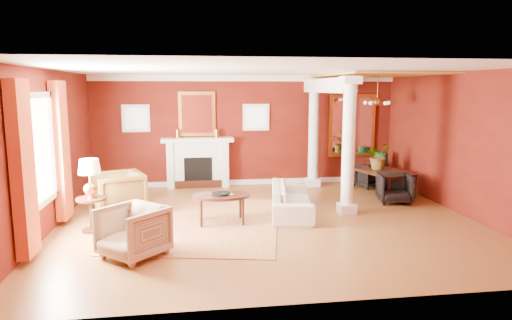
{
  "coord_description": "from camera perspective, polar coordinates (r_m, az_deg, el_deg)",
  "views": [
    {
      "loc": [
        -1.44,
        -8.51,
        2.56
      ],
      "look_at": [
        -0.19,
        0.35,
        1.15
      ],
      "focal_mm": 32.0,
      "sensor_mm": 36.0,
      "label": 1
    }
  ],
  "objects": [
    {
      "name": "ground",
      "position": [
        9.0,
        1.51,
        -7.57
      ],
      "size": [
        8.0,
        8.0,
        0.0
      ],
      "primitive_type": "plane",
      "color": "brown",
      "rests_on": "ground"
    },
    {
      "name": "left_window",
      "position": [
        8.36,
        -25.04,
        0.29
      ],
      "size": [
        0.21,
        2.55,
        2.6
      ],
      "color": "white",
      "rests_on": "room_shell"
    },
    {
      "name": "amber_ceiling",
      "position": [
        11.12,
        14.89,
        10.26
      ],
      "size": [
        2.3,
        3.4,
        0.04
      ],
      "primitive_type": "cube",
      "color": "gold",
      "rests_on": "room_shell"
    },
    {
      "name": "crown_trim",
      "position": [
        12.06,
        -1.2,
        10.19
      ],
      "size": [
        8.0,
        0.08,
        0.16
      ],
      "primitive_type": "cube",
      "color": "white",
      "rests_on": "room_shell"
    },
    {
      "name": "fireplace",
      "position": [
        11.98,
        -7.27,
        -0.31
      ],
      "size": [
        1.85,
        0.42,
        1.29
      ],
      "color": "white",
      "rests_on": "ground"
    },
    {
      "name": "coffee_table",
      "position": [
        8.74,
        -4.36,
        -4.62
      ],
      "size": [
        1.11,
        1.11,
        0.56
      ],
      "rotation": [
        0.0,
        0.0,
        -0.38
      ],
      "color": "black",
      "rests_on": "ground"
    },
    {
      "name": "chandelier",
      "position": [
        11.19,
        14.9,
        7.06
      ],
      "size": [
        0.6,
        0.62,
        0.75
      ],
      "color": "#C27C3D",
      "rests_on": "room_shell"
    },
    {
      "name": "header_beam",
      "position": [
        10.87,
        8.86,
        9.17
      ],
      "size": [
        0.3,
        3.2,
        0.32
      ],
      "primitive_type": "cube",
      "color": "white",
      "rests_on": "column_front"
    },
    {
      "name": "dining_chair_near",
      "position": [
        10.74,
        16.94,
        -3.25
      ],
      "size": [
        0.82,
        0.78,
        0.72
      ],
      "primitive_type": "imported",
      "rotation": [
        0.0,
        0.0,
        -0.2
      ],
      "color": "black",
      "rests_on": "ground"
    },
    {
      "name": "column_back",
      "position": [
        11.98,
        7.2,
        3.46
      ],
      "size": [
        0.36,
        0.36,
        2.8
      ],
      "color": "white",
      "rests_on": "ground"
    },
    {
      "name": "coffee_book",
      "position": [
        8.68,
        -4.08,
        -3.64
      ],
      "size": [
        0.17,
        0.05,
        0.23
      ],
      "primitive_type": "imported",
      "rotation": [
        0.0,
        0.0,
        0.2
      ],
      "color": "black",
      "rests_on": "coffee_table"
    },
    {
      "name": "room_shell",
      "position": [
        8.65,
        1.57,
        5.36
      ],
      "size": [
        8.04,
        7.04,
        2.92
      ],
      "color": "#61140D",
      "rests_on": "ground"
    },
    {
      "name": "rug",
      "position": [
        8.94,
        -6.62,
        -7.7
      ],
      "size": [
        3.54,
        4.28,
        0.02
      ],
      "primitive_type": "cube",
      "rotation": [
        0.0,
        0.0,
        -0.2
      ],
      "color": "maroon",
      "rests_on": "ground"
    },
    {
      "name": "flank_window_right",
      "position": [
        12.11,
        -0.0,
        5.36
      ],
      "size": [
        0.7,
        0.07,
        0.7
      ],
      "color": "white",
      "rests_on": "room_shell"
    },
    {
      "name": "dining_mirror",
      "position": [
        12.76,
        11.9,
        4.23
      ],
      "size": [
        1.3,
        0.07,
        1.7
      ],
      "color": "gold",
      "rests_on": "room_shell"
    },
    {
      "name": "dining_table",
      "position": [
        11.59,
        15.46,
        -1.76
      ],
      "size": [
        1.03,
        1.78,
        0.94
      ],
      "primitive_type": "imported",
      "rotation": [
        0.0,
        0.0,
        1.85
      ],
      "color": "black",
      "rests_on": "ground"
    },
    {
      "name": "potted_plant",
      "position": [
        11.53,
        15.11,
        1.84
      ],
      "size": [
        0.78,
        0.82,
        0.51
      ],
      "primitive_type": "imported",
      "rotation": [
        0.0,
        0.0,
        0.33
      ],
      "color": "#26591E",
      "rests_on": "dining_table"
    },
    {
      "name": "base_trim",
      "position": [
        12.31,
        -1.16,
        -2.76
      ],
      "size": [
        8.0,
        0.08,
        0.12
      ],
      "primitive_type": "cube",
      "color": "white",
      "rests_on": "ground"
    },
    {
      "name": "dining_chair_far",
      "position": [
        12.29,
        13.88,
        -1.62
      ],
      "size": [
        0.88,
        0.86,
        0.72
      ],
      "primitive_type": "imported",
      "rotation": [
        0.0,
        0.0,
        3.5
      ],
      "color": "black",
      "rests_on": "ground"
    },
    {
      "name": "armchair_leopard",
      "position": [
        9.74,
        -16.82,
        -3.76
      ],
      "size": [
        1.15,
        1.18,
        0.96
      ],
      "primitive_type": "imported",
      "rotation": [
        0.0,
        0.0,
        -1.21
      ],
      "color": "black",
      "rests_on": "ground"
    },
    {
      "name": "side_table",
      "position": [
        8.66,
        -20.0,
        -2.86
      ],
      "size": [
        0.53,
        0.53,
        1.32
      ],
      "rotation": [
        0.0,
        0.0,
        0.03
      ],
      "color": "black",
      "rests_on": "ground"
    },
    {
      "name": "overmantel_mirror",
      "position": [
        11.98,
        -7.4,
        5.73
      ],
      "size": [
        0.95,
        0.07,
        1.15
      ],
      "color": "gold",
      "rests_on": "fireplace"
    },
    {
      "name": "flank_window_left",
      "position": [
        12.08,
        -14.79,
        5.06
      ],
      "size": [
        0.7,
        0.07,
        0.7
      ],
      "color": "white",
      "rests_on": "room_shell"
    },
    {
      "name": "green_urn",
      "position": [
        12.54,
        15.31,
        -1.5
      ],
      "size": [
        0.38,
        0.38,
        0.9
      ],
      "color": "#133D21",
      "rests_on": "ground"
    },
    {
      "name": "armchair_stripe",
      "position": [
        7.26,
        -15.14,
        -8.36
      ],
      "size": [
        1.17,
        1.16,
        0.88
      ],
      "primitive_type": "imported",
      "rotation": [
        0.0,
        0.0,
        -0.76
      ],
      "color": "tan",
      "rests_on": "ground"
    },
    {
      "name": "sofa",
      "position": [
        9.42,
        4.48,
        -4.32
      ],
      "size": [
        0.95,
        2.12,
        0.8
      ],
      "primitive_type": "imported",
      "rotation": [
        0.0,
        0.0,
        1.39
      ],
      "color": "#ECE0C7",
      "rests_on": "ground"
    },
    {
      "name": "column_front",
      "position": [
        9.42,
        11.5,
        1.87
      ],
      "size": [
        0.36,
        0.36,
        2.8
      ],
      "color": "white",
      "rests_on": "ground"
    }
  ]
}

